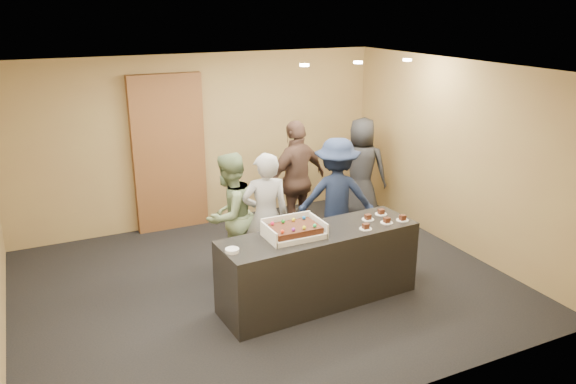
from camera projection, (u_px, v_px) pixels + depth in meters
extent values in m
plane|color=black|center=(265.00, 284.00, 7.19)|extent=(6.00, 6.00, 0.00)
plane|color=silver|center=(262.00, 70.00, 6.33)|extent=(6.00, 6.00, 0.00)
cube|color=#A27E4E|center=(201.00, 140.00, 8.90)|extent=(6.00, 0.04, 2.70)
cube|color=#A27E4E|center=(383.00, 266.00, 4.62)|extent=(6.00, 0.04, 2.70)
cube|color=#A27E4E|center=(457.00, 156.00, 7.99)|extent=(0.04, 5.00, 2.70)
cube|color=black|center=(319.00, 267.00, 6.64)|extent=(2.44, 0.84, 0.90)
cube|color=brown|center=(169.00, 154.00, 8.64)|extent=(1.11, 0.15, 2.43)
cube|color=white|center=(294.00, 234.00, 6.35)|extent=(0.63, 0.44, 0.06)
cube|color=white|center=(269.00, 234.00, 6.20)|extent=(0.02, 0.44, 0.17)
cube|color=white|center=(319.00, 225.00, 6.46)|extent=(0.02, 0.44, 0.17)
cube|color=white|center=(286.00, 222.00, 6.52)|extent=(0.63, 0.02, 0.19)
cube|color=#36160C|center=(294.00, 229.00, 6.33)|extent=(0.55, 0.38, 0.07)
sphere|color=#DC194F|center=(272.00, 223.00, 6.34)|extent=(0.04, 0.04, 0.04)
sphere|color=#178E24|center=(283.00, 221.00, 6.39)|extent=(0.04, 0.04, 0.04)
sphere|color=yellow|center=(294.00, 220.00, 6.45)|extent=(0.04, 0.04, 0.04)
sphere|color=#1B79ED|center=(304.00, 218.00, 6.50)|extent=(0.04, 0.04, 0.04)
sphere|color=#FF3B15|center=(282.00, 232.00, 6.11)|extent=(0.04, 0.04, 0.04)
sphere|color=purple|center=(293.00, 229.00, 6.17)|extent=(0.04, 0.04, 0.04)
sphere|color=#F8F51B|center=(304.00, 228.00, 6.22)|extent=(0.04, 0.04, 0.04)
sphere|color=#25BC69|center=(315.00, 226.00, 6.27)|extent=(0.04, 0.04, 0.04)
cylinder|color=white|center=(232.00, 250.00, 5.96)|extent=(0.15, 0.15, 0.04)
cylinder|color=white|center=(366.00, 229.00, 6.57)|extent=(0.15, 0.15, 0.01)
cube|color=#36160C|center=(366.00, 226.00, 6.56)|extent=(0.07, 0.06, 0.06)
cylinder|color=white|center=(368.00, 219.00, 6.86)|extent=(0.15, 0.15, 0.01)
cube|color=#36160C|center=(368.00, 217.00, 6.85)|extent=(0.07, 0.06, 0.06)
cylinder|color=white|center=(387.00, 223.00, 6.76)|extent=(0.15, 0.15, 0.01)
cube|color=#36160C|center=(387.00, 220.00, 6.74)|extent=(0.07, 0.06, 0.06)
cylinder|color=white|center=(381.00, 214.00, 7.03)|extent=(0.15, 0.15, 0.01)
cube|color=#36160C|center=(381.00, 211.00, 7.02)|extent=(0.07, 0.06, 0.06)
cylinder|color=white|center=(402.00, 220.00, 6.83)|extent=(0.15, 0.15, 0.01)
cube|color=#36160C|center=(403.00, 218.00, 6.82)|extent=(0.07, 0.06, 0.06)
imported|color=#A8A9AD|center=(266.00, 217.00, 7.12)|extent=(0.67, 0.50, 1.68)
imported|color=gray|center=(230.00, 215.00, 7.21)|extent=(1.01, 0.95, 1.64)
imported|color=#192441|center=(336.00, 198.00, 7.81)|extent=(1.26, 1.03, 1.69)
imported|color=#51362C|center=(297.00, 180.00, 8.38)|extent=(1.14, 0.71, 1.81)
imported|color=#242529|center=(361.00, 169.00, 9.11)|extent=(0.98, 0.96, 1.70)
cylinder|color=#FFEAC6|center=(304.00, 65.00, 7.10)|extent=(0.12, 0.12, 0.03)
cylinder|color=#FFEAC6|center=(358.00, 62.00, 7.42)|extent=(0.12, 0.12, 0.03)
cylinder|color=#FFEAC6|center=(407.00, 60.00, 7.75)|extent=(0.12, 0.12, 0.03)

